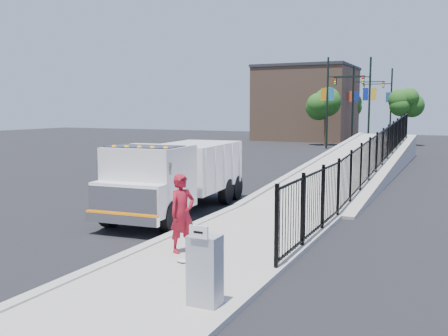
% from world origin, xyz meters
% --- Properties ---
extents(ground, '(120.00, 120.00, 0.00)m').
position_xyz_m(ground, '(0.00, 0.00, 0.00)').
color(ground, black).
rests_on(ground, ground).
extents(sidewalk, '(3.55, 12.00, 0.12)m').
position_xyz_m(sidewalk, '(1.93, -2.00, 0.06)').
color(sidewalk, '#9E998E').
rests_on(sidewalk, ground).
extents(curb, '(0.30, 12.00, 0.16)m').
position_xyz_m(curb, '(0.00, -2.00, 0.08)').
color(curb, '#ADAAA3').
rests_on(curb, ground).
extents(ramp, '(3.95, 24.06, 3.19)m').
position_xyz_m(ramp, '(2.12, 16.00, 0.00)').
color(ramp, '#9E998E').
rests_on(ramp, ground).
extents(iron_fence, '(0.10, 28.00, 1.80)m').
position_xyz_m(iron_fence, '(3.55, 12.00, 0.90)').
color(iron_fence, black).
rests_on(iron_fence, ground).
extents(truck, '(2.90, 7.39, 2.48)m').
position_xyz_m(truck, '(-1.61, 2.44, 1.39)').
color(truck, black).
rests_on(truck, ground).
extents(worker, '(0.70, 0.81, 1.89)m').
position_xyz_m(worker, '(1.10, -1.82, 1.06)').
color(worker, maroon).
rests_on(worker, sidewalk).
extents(utility_cabinet, '(0.55, 0.40, 1.25)m').
position_xyz_m(utility_cabinet, '(3.10, -4.49, 0.75)').
color(utility_cabinet, gray).
rests_on(utility_cabinet, sidewalk).
extents(arrow_sign, '(0.35, 0.04, 0.22)m').
position_xyz_m(arrow_sign, '(3.10, -4.71, 1.48)').
color(arrow_sign, white).
rests_on(arrow_sign, utility_cabinet).
extents(debris, '(0.35, 0.35, 0.09)m').
position_xyz_m(debris, '(1.53, -2.50, 0.16)').
color(debris, silver).
rests_on(debris, sidewalk).
extents(light_pole_0, '(3.77, 0.22, 8.00)m').
position_xyz_m(light_pole_0, '(-3.39, 31.94, 4.36)').
color(light_pole_0, black).
rests_on(light_pole_0, ground).
extents(light_pole_1, '(3.78, 0.22, 8.00)m').
position_xyz_m(light_pole_1, '(-0.62, 33.35, 4.36)').
color(light_pole_1, black).
rests_on(light_pole_1, ground).
extents(light_pole_2, '(3.78, 0.22, 8.00)m').
position_xyz_m(light_pole_2, '(-3.10, 42.00, 4.36)').
color(light_pole_2, black).
rests_on(light_pole_2, ground).
extents(light_pole_3, '(3.78, 0.22, 8.00)m').
position_xyz_m(light_pole_3, '(-0.47, 47.07, 4.36)').
color(light_pole_3, black).
rests_on(light_pole_3, ground).
extents(tree_0, '(2.77, 2.77, 5.39)m').
position_xyz_m(tree_0, '(-4.56, 35.17, 3.95)').
color(tree_0, '#382314').
rests_on(tree_0, ground).
extents(tree_1, '(2.06, 2.06, 5.03)m').
position_xyz_m(tree_1, '(2.01, 38.24, 3.89)').
color(tree_1, '#382314').
rests_on(tree_1, ground).
extents(tree_2, '(2.57, 2.57, 5.29)m').
position_xyz_m(tree_2, '(-5.14, 49.65, 3.94)').
color(tree_2, '#382314').
rests_on(tree_2, ground).
extents(building, '(10.00, 10.00, 8.00)m').
position_xyz_m(building, '(-9.00, 44.00, 4.00)').
color(building, '#8C664C').
rests_on(building, ground).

